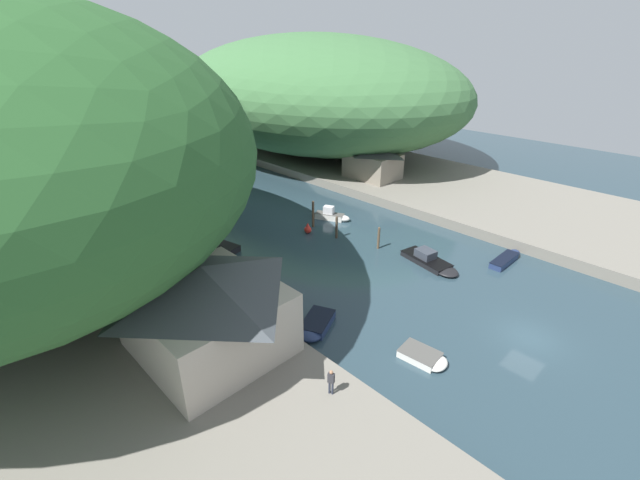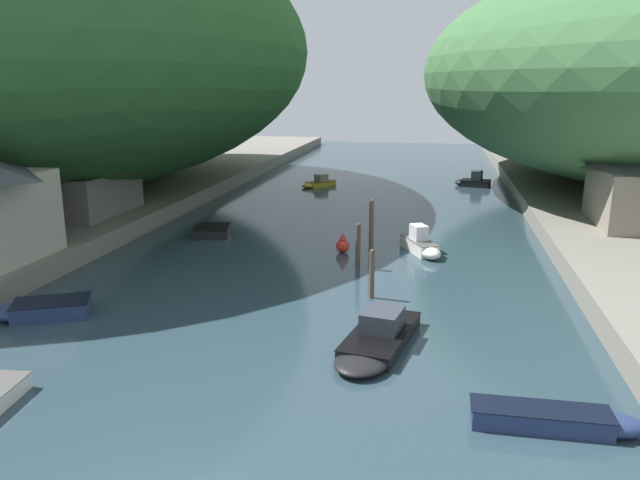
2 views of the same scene
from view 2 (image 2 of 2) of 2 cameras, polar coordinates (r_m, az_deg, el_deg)
name	(u,v)px [view 2 (image 2 of 2)]	position (r m, az deg, el deg)	size (l,w,h in m)	color
water_surface	(342,230)	(42.73, 2.07, 0.89)	(130.00, 130.00, 0.00)	#283D47
left_bank	(30,209)	(51.78, -25.00, 2.57)	(22.00, 120.00, 1.15)	slate
hillside_left	(55,50)	(57.36, -23.07, 15.69)	(40.45, 56.63, 22.51)	#285628
boathouse_shed	(79,178)	(45.30, -21.17, 5.32)	(5.92, 7.91, 4.69)	slate
boat_near_quay	(472,181)	(62.75, 13.76, 5.22)	(3.64, 2.34, 1.53)	black
boat_far_upstream	(213,230)	(42.18, -9.73, 0.95)	(2.79, 3.59, 0.63)	black
boat_far_right_bank	(377,339)	(24.10, 5.21, -8.97)	(3.11, 6.42, 1.27)	black
boat_open_rowboat	(40,309)	(29.62, -24.26, -5.81)	(4.27, 3.27, 0.69)	navy
boat_small_dinghy	(318,183)	(60.89, -0.19, 5.25)	(3.31, 3.80, 1.16)	gold
boat_red_skiff	(422,245)	(37.35, 9.30, -0.47)	(2.78, 4.24, 1.61)	silver
boat_white_cruiser	(562,420)	(20.17, 21.26, -15.07)	(4.97, 1.22, 0.61)	navy
mooring_post_middle	(372,274)	(29.18, 4.76, -3.08)	(0.25, 0.25, 2.38)	brown
mooring_post_fourth	(358,246)	(33.75, 3.50, -0.53)	(0.27, 0.27, 2.52)	#4C3D2D
mooring_post_farthest	(371,225)	(37.43, 4.72, 1.39)	(0.28, 0.28, 3.12)	brown
channel_buoy_near	(343,245)	(37.08, 2.09, -0.44)	(0.80, 0.80, 1.20)	red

